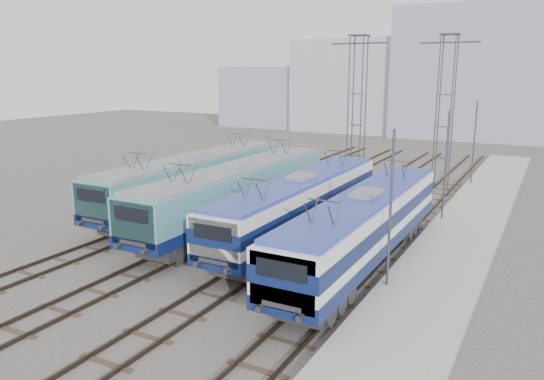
{
  "coord_description": "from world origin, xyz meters",
  "views": [
    {
      "loc": [
        14.35,
        -19.11,
        9.26
      ],
      "look_at": [
        0.31,
        7.0,
        2.6
      ],
      "focal_mm": 35.0,
      "sensor_mm": 36.0,
      "label": 1
    }
  ],
  "objects_px": {
    "locomotive_far_left": "(194,178)",
    "locomotive_center_right": "(299,202)",
    "locomotive_far_right": "(364,223)",
    "catenary_tower_west": "(357,105)",
    "mast_rear": "(474,144)",
    "locomotive_center_left": "(236,190)",
    "mast_front": "(390,213)",
    "catenary_tower_east": "(445,106)",
    "mast_mid": "(445,168)"
  },
  "relations": [
    {
      "from": "catenary_tower_east",
      "to": "mast_mid",
      "type": "xyz_separation_m",
      "value": [
        2.1,
        -10.0,
        -3.14
      ]
    },
    {
      "from": "locomotive_far_left",
      "to": "catenary_tower_west",
      "type": "height_order",
      "value": "catenary_tower_west"
    },
    {
      "from": "locomotive_far_right",
      "to": "mast_mid",
      "type": "relative_size",
      "value": 2.48
    },
    {
      "from": "locomotive_center_left",
      "to": "mast_mid",
      "type": "bearing_deg",
      "value": 32.13
    },
    {
      "from": "locomotive_center_left",
      "to": "mast_mid",
      "type": "relative_size",
      "value": 2.61
    },
    {
      "from": "catenary_tower_west",
      "to": "mast_rear",
      "type": "relative_size",
      "value": 1.71
    },
    {
      "from": "mast_front",
      "to": "mast_mid",
      "type": "xyz_separation_m",
      "value": [
        0.0,
        12.0,
        0.0
      ]
    },
    {
      "from": "locomotive_center_left",
      "to": "catenary_tower_west",
      "type": "height_order",
      "value": "catenary_tower_west"
    },
    {
      "from": "mast_rear",
      "to": "catenary_tower_west",
      "type": "bearing_deg",
      "value": -155.06
    },
    {
      "from": "mast_front",
      "to": "mast_rear",
      "type": "relative_size",
      "value": 1.0
    },
    {
      "from": "catenary_tower_east",
      "to": "mast_rear",
      "type": "relative_size",
      "value": 1.71
    },
    {
      "from": "locomotive_far_right",
      "to": "catenary_tower_east",
      "type": "height_order",
      "value": "catenary_tower_east"
    },
    {
      "from": "locomotive_center_right",
      "to": "mast_rear",
      "type": "distance_m",
      "value": 20.46
    },
    {
      "from": "locomotive_far_left",
      "to": "locomotive_center_left",
      "type": "xyz_separation_m",
      "value": [
        4.5,
        -1.86,
        -0.0
      ]
    },
    {
      "from": "catenary_tower_east",
      "to": "mast_front",
      "type": "xyz_separation_m",
      "value": [
        2.1,
        -22.0,
        -3.14
      ]
    },
    {
      "from": "locomotive_far_right",
      "to": "mast_rear",
      "type": "xyz_separation_m",
      "value": [
        1.85,
        21.8,
        1.28
      ]
    },
    {
      "from": "locomotive_center_right",
      "to": "catenary_tower_east",
      "type": "relative_size",
      "value": 1.43
    },
    {
      "from": "locomotive_center_right",
      "to": "locomotive_far_right",
      "type": "height_order",
      "value": "locomotive_far_right"
    },
    {
      "from": "catenary_tower_east",
      "to": "locomotive_far_left",
      "type": "bearing_deg",
      "value": -131.54
    },
    {
      "from": "locomotive_far_right",
      "to": "catenary_tower_east",
      "type": "bearing_deg",
      "value": 90.72
    },
    {
      "from": "locomotive_far_left",
      "to": "locomotive_center_right",
      "type": "relative_size",
      "value": 1.07
    },
    {
      "from": "mast_rear",
      "to": "locomotive_far_right",
      "type": "bearing_deg",
      "value": -94.85
    },
    {
      "from": "locomotive_center_right",
      "to": "mast_front",
      "type": "bearing_deg",
      "value": -35.91
    },
    {
      "from": "locomotive_far_left",
      "to": "mast_front",
      "type": "bearing_deg",
      "value": -24.66
    },
    {
      "from": "locomotive_center_left",
      "to": "catenary_tower_east",
      "type": "height_order",
      "value": "catenary_tower_east"
    },
    {
      "from": "catenary_tower_west",
      "to": "catenary_tower_east",
      "type": "height_order",
      "value": "same"
    },
    {
      "from": "locomotive_far_right",
      "to": "mast_front",
      "type": "relative_size",
      "value": 2.48
    },
    {
      "from": "catenary_tower_east",
      "to": "mast_rear",
      "type": "distance_m",
      "value": 4.28
    },
    {
      "from": "locomotive_center_left",
      "to": "catenary_tower_west",
      "type": "xyz_separation_m",
      "value": [
        2.25,
        14.81,
        4.37
      ]
    },
    {
      "from": "locomotive_center_left",
      "to": "catenary_tower_east",
      "type": "distance_m",
      "value": 19.45
    },
    {
      "from": "locomotive_far_right",
      "to": "mast_mid",
      "type": "distance_m",
      "value": 10.05
    },
    {
      "from": "locomotive_center_left",
      "to": "locomotive_center_right",
      "type": "relative_size",
      "value": 1.07
    },
    {
      "from": "mast_rear",
      "to": "locomotive_far_left",
      "type": "bearing_deg",
      "value": -132.16
    },
    {
      "from": "catenary_tower_west",
      "to": "mast_rear",
      "type": "bearing_deg",
      "value": 24.94
    },
    {
      "from": "mast_rear",
      "to": "locomotive_center_left",
      "type": "bearing_deg",
      "value": -119.97
    },
    {
      "from": "catenary_tower_west",
      "to": "catenary_tower_east",
      "type": "bearing_deg",
      "value": 17.1
    },
    {
      "from": "locomotive_far_left",
      "to": "locomotive_center_right",
      "type": "height_order",
      "value": "locomotive_far_left"
    },
    {
      "from": "catenary_tower_west",
      "to": "mast_mid",
      "type": "height_order",
      "value": "catenary_tower_west"
    },
    {
      "from": "mast_front",
      "to": "locomotive_far_left",
      "type": "bearing_deg",
      "value": 155.34
    },
    {
      "from": "catenary_tower_west",
      "to": "catenary_tower_east",
      "type": "xyz_separation_m",
      "value": [
        6.5,
        2.0,
        0.0
      ]
    },
    {
      "from": "mast_mid",
      "to": "locomotive_center_right",
      "type": "bearing_deg",
      "value": -130.63
    },
    {
      "from": "mast_mid",
      "to": "mast_rear",
      "type": "distance_m",
      "value": 12.0
    },
    {
      "from": "locomotive_center_right",
      "to": "locomotive_far_right",
      "type": "bearing_deg",
      "value": -28.06
    },
    {
      "from": "locomotive_center_right",
      "to": "mast_mid",
      "type": "xyz_separation_m",
      "value": [
        6.35,
        7.4,
        1.3
      ]
    },
    {
      "from": "locomotive_far_left",
      "to": "locomotive_center_right",
      "type": "xyz_separation_m",
      "value": [
        9.0,
        -2.45,
        -0.08
      ]
    },
    {
      "from": "catenary_tower_east",
      "to": "mast_rear",
      "type": "xyz_separation_m",
      "value": [
        2.1,
        2.0,
        -3.14
      ]
    },
    {
      "from": "locomotive_center_left",
      "to": "locomotive_center_right",
      "type": "bearing_deg",
      "value": -7.45
    },
    {
      "from": "locomotive_center_left",
      "to": "mast_front",
      "type": "distance_m",
      "value": 12.09
    },
    {
      "from": "locomotive_center_left",
      "to": "catenary_tower_east",
      "type": "bearing_deg",
      "value": 62.51
    },
    {
      "from": "locomotive_far_right",
      "to": "mast_rear",
      "type": "height_order",
      "value": "mast_rear"
    }
  ]
}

